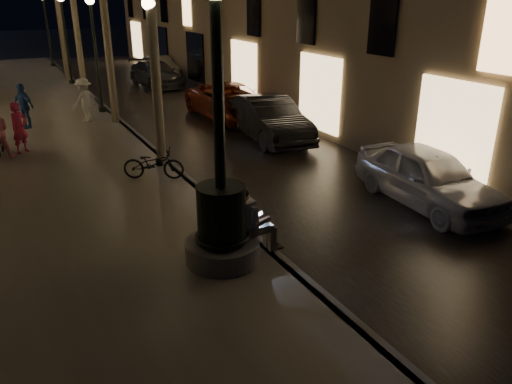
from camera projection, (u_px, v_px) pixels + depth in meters
ground at (116, 120)px, 20.63m from camera, size 120.00×120.00×0.00m
cobble_lane at (184, 113)px, 21.92m from camera, size 6.00×45.00×0.02m
promenade at (9, 129)px, 18.86m from camera, size 8.00×45.00×0.20m
curb_strip at (115, 118)px, 20.59m from camera, size 0.25×45.00×0.20m
fountain_lamppost at (221, 211)px, 9.07m from camera, size 1.40×1.40×5.21m
seated_man_laptop at (251, 219)px, 9.44m from camera, size 1.00×0.34×1.37m
lamp_curb_a at (153, 59)px, 13.55m from camera, size 0.36×0.36×4.81m
lamp_curb_b at (94, 37)px, 20.12m from camera, size 0.36×0.36×4.81m
lamp_curb_c at (64, 26)px, 26.68m from camera, size 0.36×0.36×4.81m
lamp_curb_d at (46, 20)px, 33.25m from camera, size 0.36×0.36×4.81m
car_front at (428, 177)px, 12.21m from camera, size 1.98×4.32×1.43m
car_second at (269, 119)px, 17.64m from camera, size 2.07×4.75×1.52m
car_third at (231, 102)px, 20.61m from camera, size 2.45×5.19×1.43m
car_rear at (156, 74)px, 27.98m from camera, size 2.25×4.78×1.35m
car_fifth at (160, 67)px, 31.03m from camera, size 1.44×3.86×1.26m
pedestrian_red at (19, 128)px, 15.50m from camera, size 0.69×0.67×1.60m
pedestrian_white at (84, 100)px, 19.37m from camera, size 1.25×1.10×1.68m
pedestrian_blue at (23, 106)px, 18.40m from camera, size 0.89×1.02×1.65m
bicycle at (153, 164)px, 13.43m from camera, size 1.71×1.30×0.86m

